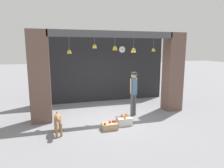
# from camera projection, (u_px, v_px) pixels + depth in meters

# --- Properties ---
(ground_plane) EXTENTS (60.00, 60.00, 0.00)m
(ground_plane) POSITION_uv_depth(u_px,v_px,m) (115.00, 117.00, 7.70)
(ground_plane) COLOR gray
(shop_back_wall) EXTENTS (6.61, 0.12, 3.24)m
(shop_back_wall) POSITION_uv_depth(u_px,v_px,m) (100.00, 69.00, 9.81)
(shop_back_wall) COLOR #232326
(shop_back_wall) RESTS_ON ground_plane
(shop_pillar_left) EXTENTS (0.70, 0.60, 3.24)m
(shop_pillar_left) POSITION_uv_depth(u_px,v_px,m) (40.00, 77.00, 6.98)
(shop_pillar_left) COLOR brown
(shop_pillar_left) RESTS_ON ground_plane
(shop_pillar_right) EXTENTS (0.70, 0.60, 3.24)m
(shop_pillar_right) POSITION_uv_depth(u_px,v_px,m) (173.00, 72.00, 8.42)
(shop_pillar_right) COLOR brown
(shop_pillar_right) RESTS_ON ground_plane
(storefront_awning) EXTENTS (4.71, 0.29, 0.83)m
(storefront_awning) POSITION_uv_depth(u_px,v_px,m) (114.00, 35.00, 7.27)
(storefront_awning) COLOR #4C4C51
(dog) EXTENTS (0.26, 0.82, 0.68)m
(dog) POSITION_uv_depth(u_px,v_px,m) (58.00, 120.00, 6.06)
(dog) COLOR #9E7042
(dog) RESTS_ON ground_plane
(shopkeeper) EXTENTS (0.33, 0.30, 1.72)m
(shopkeeper) POSITION_uv_depth(u_px,v_px,m) (134.00, 90.00, 7.69)
(shopkeeper) COLOR #56565B
(shopkeeper) RESTS_ON ground_plane
(fruit_crate_oranges) EXTENTS (0.49, 0.39, 0.34)m
(fruit_crate_oranges) POSITION_uv_depth(u_px,v_px,m) (124.00, 121.00, 6.89)
(fruit_crate_oranges) COLOR silver
(fruit_crate_oranges) RESTS_ON ground_plane
(fruit_crate_apples) EXTENTS (0.50, 0.35, 0.28)m
(fruit_crate_apples) POSITION_uv_depth(u_px,v_px,m) (110.00, 126.00, 6.51)
(fruit_crate_apples) COLOR tan
(fruit_crate_apples) RESTS_ON ground_plane
(water_bottle) EXTENTS (0.07, 0.07, 0.24)m
(water_bottle) POSITION_uv_depth(u_px,v_px,m) (122.00, 118.00, 7.27)
(water_bottle) COLOR #2D60AD
(water_bottle) RESTS_ON ground_plane
(wall_clock) EXTENTS (0.34, 0.03, 0.34)m
(wall_clock) POSITION_uv_depth(u_px,v_px,m) (122.00, 49.00, 9.88)
(wall_clock) COLOR black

